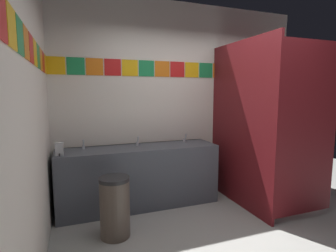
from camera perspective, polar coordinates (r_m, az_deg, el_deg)
name	(u,v)px	position (r m, az deg, el deg)	size (l,w,h in m)	color
ground_plane	(244,243)	(3.11, 16.15, -23.23)	(8.45, 8.45, 0.00)	#9E9E99
wall_back	(183,100)	(4.10, 3.34, 5.62)	(3.84, 0.09, 2.89)	silver
wall_side	(23,109)	(2.17, -28.88, 3.32)	(0.09, 3.16, 2.89)	silver
vanity_counter	(140,175)	(3.72, -6.20, -10.60)	(2.16, 0.56, 0.83)	#4C515B
faucet_left	(83,146)	(3.60, -17.87, -4.06)	(0.04, 0.10, 0.14)	silver
faucet_center	(138,142)	(3.69, -6.63, -3.47)	(0.04, 0.10, 0.14)	silver
faucet_right	(185,139)	(3.92, 3.67, -2.81)	(0.04, 0.10, 0.14)	silver
soap_dispenser	(59,149)	(3.35, -22.52, -4.63)	(0.09, 0.09, 0.16)	#B7BABF
stall_divider	(263,126)	(3.63, 19.84, -0.09)	(0.92, 1.42, 2.26)	maroon
toilet	(253,172)	(4.48, 17.96, -9.47)	(0.39, 0.49, 0.74)	white
trash_bin	(115,207)	(3.03, -11.47, -16.84)	(0.33, 0.33, 0.67)	brown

